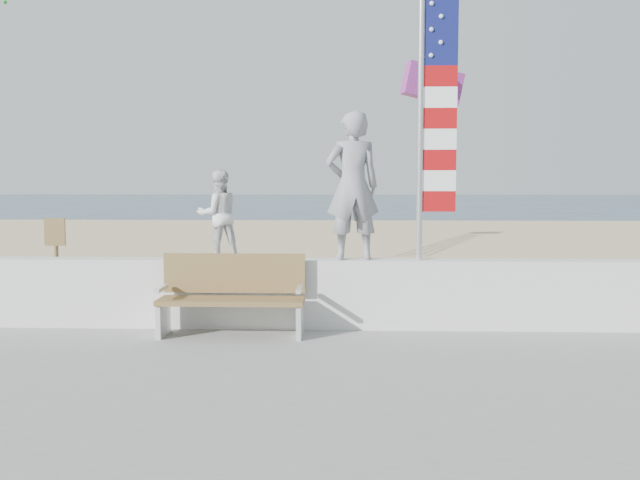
# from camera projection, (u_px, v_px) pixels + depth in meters

# --- Properties ---
(ground) EXTENTS (220.00, 220.00, 0.00)m
(ground) POSITION_uv_depth(u_px,v_px,m) (294.00, 386.00, 6.93)
(ground) COLOR #2D415A
(ground) RESTS_ON ground
(sand) EXTENTS (90.00, 40.00, 0.08)m
(sand) POSITION_uv_depth(u_px,v_px,m) (323.00, 269.00, 15.88)
(sand) COLOR #CAB287
(sand) RESTS_ON ground
(seawall) EXTENTS (30.00, 0.35, 0.90)m
(seawall) POSITION_uv_depth(u_px,v_px,m) (305.00, 293.00, 8.86)
(seawall) COLOR silver
(seawall) RESTS_ON boardwalk
(adult) EXTENTS (0.77, 0.58, 1.91)m
(adult) POSITION_uv_depth(u_px,v_px,m) (353.00, 186.00, 8.72)
(adult) COLOR gray
(adult) RESTS_ON seawall
(child) EXTENTS (0.70, 0.63, 1.16)m
(child) POSITION_uv_depth(u_px,v_px,m) (219.00, 215.00, 8.82)
(child) COLOR silver
(child) RESTS_ON seawall
(bench) EXTENTS (1.80, 0.57, 1.00)m
(bench) POSITION_uv_depth(u_px,v_px,m) (232.00, 294.00, 8.44)
(bench) COLOR brown
(bench) RESTS_ON boardwalk
(flag) EXTENTS (0.50, 0.08, 3.50)m
(flag) POSITION_uv_depth(u_px,v_px,m) (431.00, 111.00, 8.61)
(flag) COLOR silver
(flag) RESTS_ON seawall
(parafoil_kite) EXTENTS (1.05, 0.50, 0.70)m
(parafoil_kite) POSITION_uv_depth(u_px,v_px,m) (434.00, 85.00, 10.81)
(parafoil_kite) COLOR #F8311B
(parafoil_kite) RESTS_ON ground
(sign) EXTENTS (0.32, 0.07, 1.46)m
(sign) POSITION_uv_depth(u_px,v_px,m) (56.00, 257.00, 10.33)
(sign) COLOR olive
(sign) RESTS_ON sand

